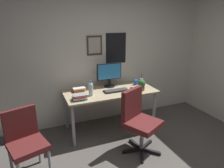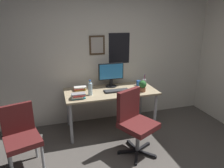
{
  "view_description": "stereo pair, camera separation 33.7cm",
  "coord_description": "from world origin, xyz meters",
  "px_view_note": "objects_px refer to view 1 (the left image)",
  "views": [
    {
      "loc": [
        -1.23,
        -1.37,
        1.92
      ],
      "look_at": [
        -0.0,
        1.6,
        0.87
      ],
      "focal_mm": 32.48,
      "sensor_mm": 36.0,
      "label": 1
    },
    {
      "loc": [
        -0.91,
        -1.48,
        1.92
      ],
      "look_at": [
        -0.0,
        1.6,
        0.87
      ],
      "focal_mm": 32.48,
      "sensor_mm": 36.0,
      "label": 2
    }
  ],
  "objects_px": {
    "potted_plant": "(142,85)",
    "water_bottle": "(91,89)",
    "office_chair": "(138,118)",
    "computer_mouse": "(132,88)",
    "book_stack_right": "(78,89)",
    "monitor": "(109,74)",
    "book_stack_left": "(79,97)",
    "keyboard": "(116,91)",
    "pen_cup": "(141,81)",
    "coffee_mug_near": "(136,82)",
    "side_chair": "(25,139)"
  },
  "relations": [
    {
      "from": "computer_mouse",
      "to": "pen_cup",
      "type": "relative_size",
      "value": 0.55
    },
    {
      "from": "keyboard",
      "to": "pen_cup",
      "type": "distance_m",
      "value": 0.67
    },
    {
      "from": "keyboard",
      "to": "side_chair",
      "type": "bearing_deg",
      "value": -157.98
    },
    {
      "from": "monitor",
      "to": "water_bottle",
      "type": "bearing_deg",
      "value": -144.41
    },
    {
      "from": "potted_plant",
      "to": "book_stack_right",
      "type": "relative_size",
      "value": 0.93
    },
    {
      "from": "office_chair",
      "to": "water_bottle",
      "type": "height_order",
      "value": "water_bottle"
    },
    {
      "from": "monitor",
      "to": "computer_mouse",
      "type": "relative_size",
      "value": 4.18
    },
    {
      "from": "book_stack_right",
      "to": "coffee_mug_near",
      "type": "bearing_deg",
      "value": -2.54
    },
    {
      "from": "potted_plant",
      "to": "book_stack_right",
      "type": "distance_m",
      "value": 1.09
    },
    {
      "from": "potted_plant",
      "to": "book_stack_right",
      "type": "height_order",
      "value": "potted_plant"
    },
    {
      "from": "office_chair",
      "to": "pen_cup",
      "type": "distance_m",
      "value": 1.1
    },
    {
      "from": "side_chair",
      "to": "keyboard",
      "type": "distance_m",
      "value": 1.61
    },
    {
      "from": "pen_cup",
      "to": "book_stack_right",
      "type": "xyz_separation_m",
      "value": [
        -1.22,
        0.02,
        -0.02
      ]
    },
    {
      "from": "keyboard",
      "to": "potted_plant",
      "type": "xyz_separation_m",
      "value": [
        0.42,
        -0.13,
        0.09
      ]
    },
    {
      "from": "side_chair",
      "to": "book_stack_right",
      "type": "xyz_separation_m",
      "value": [
        0.88,
        0.84,
        0.26
      ]
    },
    {
      "from": "office_chair",
      "to": "pen_cup",
      "type": "bearing_deg",
      "value": 58.11
    },
    {
      "from": "water_bottle",
      "to": "book_stack_right",
      "type": "relative_size",
      "value": 1.2
    },
    {
      "from": "keyboard",
      "to": "book_stack_left",
      "type": "distance_m",
      "value": 0.69
    },
    {
      "from": "monitor",
      "to": "keyboard",
      "type": "bearing_deg",
      "value": -87.01
    },
    {
      "from": "pen_cup",
      "to": "coffee_mug_near",
      "type": "bearing_deg",
      "value": -166.12
    },
    {
      "from": "computer_mouse",
      "to": "book_stack_left",
      "type": "xyz_separation_m",
      "value": [
        -0.98,
        -0.12,
        0.02
      ]
    },
    {
      "from": "monitor",
      "to": "water_bottle",
      "type": "relative_size",
      "value": 1.82
    },
    {
      "from": "coffee_mug_near",
      "to": "potted_plant",
      "type": "bearing_deg",
      "value": -102.34
    },
    {
      "from": "coffee_mug_near",
      "to": "book_stack_left",
      "type": "distance_m",
      "value": 1.22
    },
    {
      "from": "water_bottle",
      "to": "coffee_mug_near",
      "type": "bearing_deg",
      "value": 13.73
    },
    {
      "from": "keyboard",
      "to": "computer_mouse",
      "type": "relative_size",
      "value": 3.91
    },
    {
      "from": "office_chair",
      "to": "keyboard",
      "type": "height_order",
      "value": "office_chair"
    },
    {
      "from": "office_chair",
      "to": "coffee_mug_near",
      "type": "height_order",
      "value": "office_chair"
    },
    {
      "from": "office_chair",
      "to": "computer_mouse",
      "type": "height_order",
      "value": "office_chair"
    },
    {
      "from": "book_stack_left",
      "to": "keyboard",
      "type": "bearing_deg",
      "value": 11.39
    },
    {
      "from": "pen_cup",
      "to": "book_stack_right",
      "type": "relative_size",
      "value": 0.95
    },
    {
      "from": "potted_plant",
      "to": "water_bottle",
      "type": "bearing_deg",
      "value": 174.08
    },
    {
      "from": "side_chair",
      "to": "pen_cup",
      "type": "distance_m",
      "value": 2.28
    },
    {
      "from": "keyboard",
      "to": "pen_cup",
      "type": "xyz_separation_m",
      "value": [
        0.62,
        0.23,
        0.04
      ]
    },
    {
      "from": "monitor",
      "to": "computer_mouse",
      "type": "xyz_separation_m",
      "value": [
        0.31,
        -0.3,
        -0.22
      ]
    },
    {
      "from": "book_stack_right",
      "to": "computer_mouse",
      "type": "bearing_deg",
      "value": -16.5
    },
    {
      "from": "coffee_mug_near",
      "to": "potted_plant",
      "type": "distance_m",
      "value": 0.34
    },
    {
      "from": "keyboard",
      "to": "pen_cup",
      "type": "bearing_deg",
      "value": 20.14
    },
    {
      "from": "side_chair",
      "to": "potted_plant",
      "type": "bearing_deg",
      "value": 13.89
    },
    {
      "from": "office_chair",
      "to": "monitor",
      "type": "bearing_deg",
      "value": 94.4
    },
    {
      "from": "coffee_mug_near",
      "to": "book_stack_left",
      "type": "relative_size",
      "value": 0.51
    },
    {
      "from": "office_chair",
      "to": "monitor",
      "type": "xyz_separation_m",
      "value": [
        -0.07,
        0.96,
        0.44
      ]
    },
    {
      "from": "computer_mouse",
      "to": "pen_cup",
      "type": "bearing_deg",
      "value": 37.59
    },
    {
      "from": "pen_cup",
      "to": "keyboard",
      "type": "bearing_deg",
      "value": -159.86
    },
    {
      "from": "water_bottle",
      "to": "coffee_mug_near",
      "type": "distance_m",
      "value": 0.98
    },
    {
      "from": "coffee_mug_near",
      "to": "book_stack_right",
      "type": "height_order",
      "value": "coffee_mug_near"
    },
    {
      "from": "office_chair",
      "to": "pen_cup",
      "type": "relative_size",
      "value": 4.75
    },
    {
      "from": "computer_mouse",
      "to": "book_stack_right",
      "type": "distance_m",
      "value": 0.94
    },
    {
      "from": "monitor",
      "to": "pen_cup",
      "type": "xyz_separation_m",
      "value": [
        0.64,
        -0.05,
        -0.19
      ]
    },
    {
      "from": "potted_plant",
      "to": "keyboard",
      "type": "bearing_deg",
      "value": 163.22
    }
  ]
}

